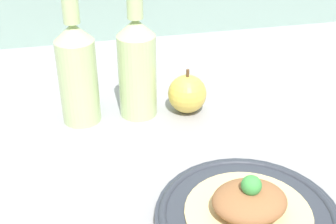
{
  "coord_description": "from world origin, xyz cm",
  "views": [
    {
      "loc": [
        -13.58,
        -57.34,
        44.25
      ],
      "look_at": [
        -0.76,
        0.26,
        8.99
      ],
      "focal_mm": 50.0,
      "sensor_mm": 36.0,
      "label": 1
    }
  ],
  "objects_px": {
    "cider_bottle_left": "(77,69)",
    "apple": "(187,94)",
    "cider_bottle_right": "(137,63)",
    "plated_food": "(249,204)",
    "plate": "(248,218)"
  },
  "relations": [
    {
      "from": "plate",
      "to": "cider_bottle_left",
      "type": "bearing_deg",
      "value": 121.84
    },
    {
      "from": "plate",
      "to": "cider_bottle_left",
      "type": "height_order",
      "value": "cider_bottle_left"
    },
    {
      "from": "plate",
      "to": "apple",
      "type": "height_order",
      "value": "apple"
    },
    {
      "from": "cider_bottle_left",
      "to": "apple",
      "type": "xyz_separation_m",
      "value": [
        0.19,
        -0.01,
        -0.06
      ]
    },
    {
      "from": "plate",
      "to": "cider_bottle_right",
      "type": "xyz_separation_m",
      "value": [
        -0.09,
        0.31,
        0.09
      ]
    },
    {
      "from": "cider_bottle_left",
      "to": "apple",
      "type": "distance_m",
      "value": 0.2
    },
    {
      "from": "plate",
      "to": "cider_bottle_left",
      "type": "xyz_separation_m",
      "value": [
        -0.19,
        0.31,
        0.09
      ]
    },
    {
      "from": "cider_bottle_left",
      "to": "plate",
      "type": "bearing_deg",
      "value": -58.16
    },
    {
      "from": "cider_bottle_left",
      "to": "cider_bottle_right",
      "type": "bearing_deg",
      "value": 0.0
    },
    {
      "from": "plated_food",
      "to": "cider_bottle_right",
      "type": "height_order",
      "value": "cider_bottle_right"
    },
    {
      "from": "cider_bottle_left",
      "to": "cider_bottle_right",
      "type": "xyz_separation_m",
      "value": [
        0.1,
        0.0,
        0.0
      ]
    },
    {
      "from": "plate",
      "to": "apple",
      "type": "relative_size",
      "value": 2.9
    },
    {
      "from": "plated_food",
      "to": "cider_bottle_left",
      "type": "xyz_separation_m",
      "value": [
        -0.19,
        0.31,
        0.06
      ]
    },
    {
      "from": "cider_bottle_left",
      "to": "cider_bottle_right",
      "type": "relative_size",
      "value": 1.0
    },
    {
      "from": "plated_food",
      "to": "cider_bottle_right",
      "type": "bearing_deg",
      "value": 106.35
    }
  ]
}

